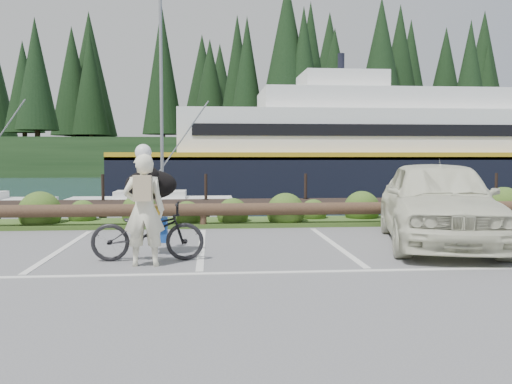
% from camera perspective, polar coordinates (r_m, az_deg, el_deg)
% --- Properties ---
extents(ground, '(72.00, 72.00, 0.00)m').
position_cam_1_polar(ground, '(8.56, -5.94, -8.01)').
color(ground, '#5D5D60').
extents(harbor_backdrop, '(170.00, 160.00, 30.00)m').
position_cam_1_polar(harbor_backdrop, '(86.91, -4.72, 2.81)').
color(harbor_backdrop, '#1A323F').
rests_on(harbor_backdrop, ground).
extents(vegetation_strip, '(34.00, 1.60, 0.10)m').
position_cam_1_polar(vegetation_strip, '(13.78, -5.53, -3.22)').
color(vegetation_strip, '#3D5B21').
rests_on(vegetation_strip, ground).
extents(log_rail, '(32.00, 0.30, 0.60)m').
position_cam_1_polar(log_rail, '(13.10, -5.57, -3.82)').
color(log_rail, '#443021').
rests_on(log_rail, ground).
extents(bicycle, '(1.87, 0.66, 0.98)m').
position_cam_1_polar(bicycle, '(9.22, -11.34, -4.11)').
color(bicycle, black).
rests_on(bicycle, ground).
extents(cyclist, '(0.65, 0.43, 1.79)m').
position_cam_1_polar(cyclist, '(8.75, -11.70, -1.88)').
color(cyclist, white).
rests_on(cyclist, ground).
extents(dog, '(0.44, 0.90, 0.52)m').
position_cam_1_polar(dog, '(9.74, -10.99, 0.76)').
color(dog, black).
rests_on(dog, bicycle).
extents(parked_car, '(3.15, 5.32, 1.70)m').
position_cam_1_polar(parked_car, '(11.26, 18.55, -0.94)').
color(parked_car, silver).
rests_on(parked_car, ground).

